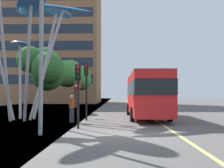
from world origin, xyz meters
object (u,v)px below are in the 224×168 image
pedestrian (72,109)px  no_entry_sign (78,94)px  traffic_light_kerb_near (78,82)px  traffic_light_kerb_far (86,80)px  street_lamp (50,9)px  leaf_sculpture (27,17)px  red_bus (146,93)px

pedestrian → no_entry_sign: no_entry_sign is taller
traffic_light_kerb_near → pedestrian: size_ratio=1.90×
no_entry_sign → traffic_light_kerb_far: bearing=-71.4°
pedestrian → street_lamp: bearing=-90.9°
leaf_sculpture → no_entry_sign: size_ratio=3.37×
leaf_sculpture → no_entry_sign: (3.13, 2.79, -5.31)m
leaf_sculpture → pedestrian: (3.38, -1.42, -6.27)m
traffic_light_kerb_far → no_entry_sign: bearing=108.6°
traffic_light_kerb_near → pedestrian: (-0.86, 3.30, -1.53)m
pedestrian → leaf_sculpture: bearing=157.2°
traffic_light_kerb_near → no_entry_sign: bearing=98.3°
red_bus → no_entry_sign: bearing=170.3°
red_bus → pedestrian: bearing=-147.0°
street_lamp → no_entry_sign: street_lamp is taller
traffic_light_kerb_far → street_lamp: (-0.87, -6.60, 2.77)m
leaf_sculpture → traffic_light_kerb_near: leaf_sculpture is taller
street_lamp → pedestrian: bearing=89.1°
red_bus → traffic_light_kerb_far: traffic_light_kerb_far is taller
red_bus → pedestrian: 6.15m
red_bus → traffic_light_kerb_far: 4.89m
traffic_light_kerb_near → traffic_light_kerb_far: (-0.06, 4.44, 0.38)m
leaf_sculpture → street_lamp: leaf_sculpture is taller
street_lamp → pedestrian: size_ratio=5.10×
street_lamp → pedestrian: (0.08, 5.46, -4.68)m
red_bus → traffic_light_kerb_far: bearing=-153.3°
red_bus → leaf_sculpture: (-8.46, -1.89, 5.23)m
no_entry_sign → traffic_light_kerb_near: bearing=-81.7°
red_bus → street_lamp: (-5.17, -8.76, 3.65)m
leaf_sculpture → pedestrian: leaf_sculpture is taller
traffic_light_kerb_far → street_lamp: bearing=-97.6°
red_bus → traffic_light_kerb_near: red_bus is taller
pedestrian → traffic_light_kerb_near: bearing=-75.5°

